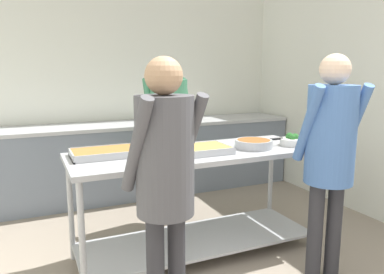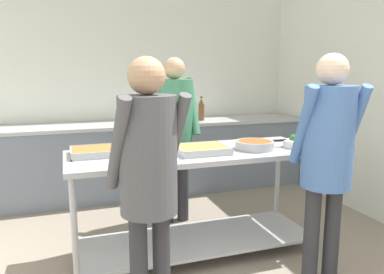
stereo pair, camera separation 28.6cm
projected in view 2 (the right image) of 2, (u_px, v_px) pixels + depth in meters
name	position (u px, v px, depth m)	size (l,w,h in m)	color
wall_rear	(137.00, 87.00, 4.88)	(4.30, 0.06, 2.65)	silver
wall_right	(376.00, 91.00, 3.83)	(0.06, 3.81, 2.65)	silver
back_counter	(145.00, 158.00, 4.69)	(4.14, 0.65, 0.90)	slate
serving_counter	(196.00, 185.00, 3.09)	(2.05, 0.74, 0.89)	#ADAFB5
serving_tray_roast	(104.00, 151.00, 2.92)	(0.50, 0.33, 0.05)	#ADAFB5
plate_stack	(160.00, 153.00, 2.83)	(0.23, 0.23, 0.06)	white
serving_tray_vegetables	(202.00, 150.00, 2.98)	(0.40, 0.33, 0.05)	#ADAFB5
sauce_pan	(255.00, 145.00, 3.11)	(0.46, 0.32, 0.07)	#ADAFB5
broccoli_bowl	(296.00, 143.00, 3.19)	(0.22, 0.22, 0.11)	silver
guest_serving_left	(148.00, 167.00, 2.11)	(0.48, 0.40, 1.61)	#2D2D33
guest_serving_right	(327.00, 147.00, 2.53)	(0.48, 0.39, 1.65)	#2D2D33
cook_behind_counter	(175.00, 123.00, 3.70)	(0.46, 0.36, 1.66)	#2D2D33
water_bottle	(201.00, 109.00, 4.77)	(0.07, 0.07, 0.30)	brown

